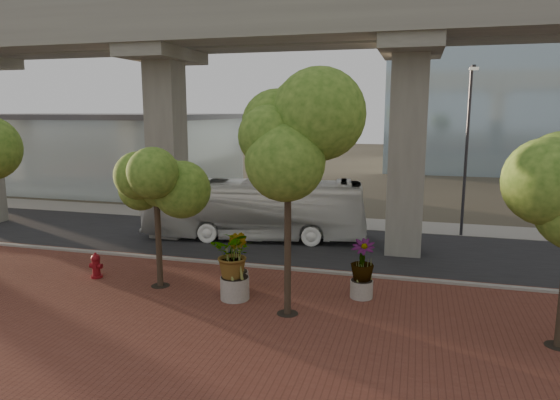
# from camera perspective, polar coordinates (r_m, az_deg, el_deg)

# --- Properties ---
(ground) EXTENTS (160.00, 160.00, 0.00)m
(ground) POSITION_cam_1_polar(r_m,az_deg,el_deg) (23.15, -1.42, -6.32)
(ground) COLOR #3D382D
(ground) RESTS_ON ground
(brick_plaza) EXTENTS (70.00, 13.00, 0.06)m
(brick_plaza) POSITION_cam_1_polar(r_m,az_deg,el_deg) (16.11, -9.91, -13.94)
(brick_plaza) COLOR brown
(brick_plaza) RESTS_ON ground
(asphalt_road) EXTENTS (90.00, 8.00, 0.04)m
(asphalt_road) POSITION_cam_1_polar(r_m,az_deg,el_deg) (24.99, -0.09, -5.02)
(asphalt_road) COLOR black
(asphalt_road) RESTS_ON ground
(curb_strip) EXTENTS (70.00, 0.25, 0.16)m
(curb_strip) POSITION_cam_1_polar(r_m,az_deg,el_deg) (21.31, -2.98, -7.58)
(curb_strip) COLOR gray
(curb_strip) RESTS_ON ground
(far_sidewalk) EXTENTS (90.00, 3.00, 0.06)m
(far_sidewalk) POSITION_cam_1_polar(r_m,az_deg,el_deg) (30.17, 2.70, -2.35)
(far_sidewalk) COLOR gray
(far_sidewalk) RESTS_ON ground
(transit_viaduct) EXTENTS (72.00, 5.60, 12.40)m
(transit_viaduct) POSITION_cam_1_polar(r_m,az_deg,el_deg) (24.13, -0.09, 11.88)
(transit_viaduct) COLOR gray
(transit_viaduct) RESTS_ON ground
(station_pavilion) EXTENTS (23.00, 13.00, 6.30)m
(station_pavilion) POSITION_cam_1_polar(r_m,az_deg,el_deg) (45.80, -20.02, 5.37)
(station_pavilion) COLOR silver
(station_pavilion) RESTS_ON ground
(transit_bus) EXTENTS (11.66, 4.27, 3.18)m
(transit_bus) POSITION_cam_1_polar(r_m,az_deg,el_deg) (25.69, -2.92, -1.02)
(transit_bus) COLOR silver
(transit_bus) RESTS_ON ground
(fire_hydrant) EXTENTS (0.50, 0.45, 1.01)m
(fire_hydrant) POSITION_cam_1_polar(r_m,az_deg,el_deg) (21.12, -20.28, -7.05)
(fire_hydrant) COLOR maroon
(fire_hydrant) RESTS_ON ground
(planter_front) EXTENTS (2.26, 2.26, 2.48)m
(planter_front) POSITION_cam_1_polar(r_m,az_deg,el_deg) (17.43, -5.24, -6.55)
(planter_front) COLOR #9F9890
(planter_front) RESTS_ON ground
(planter_right) EXTENTS (1.96, 1.96, 2.10)m
(planter_right) POSITION_cam_1_polar(r_m,az_deg,el_deg) (17.79, 9.38, -7.10)
(planter_right) COLOR gray
(planter_right) RESTS_ON ground
(planter_left) EXTENTS (2.05, 2.05, 2.25)m
(planter_left) POSITION_cam_1_polar(r_m,az_deg,el_deg) (18.28, -5.11, -6.21)
(planter_left) COLOR #B0AC9F
(planter_left) RESTS_ON ground
(street_tree_near_west) EXTENTS (3.45, 3.45, 5.67)m
(street_tree_near_west) POSITION_cam_1_polar(r_m,az_deg,el_deg) (18.66, -14.02, 2.40)
(street_tree_near_west) COLOR #413225
(street_tree_near_west) RESTS_ON ground
(street_tree_near_east) EXTENTS (4.32, 4.32, 7.50)m
(street_tree_near_east) POSITION_cam_1_polar(r_m,az_deg,el_deg) (15.36, 0.92, 6.43)
(street_tree_near_east) COLOR #413225
(street_tree_near_east) RESTS_ON ground
(streetlamp_west) EXTENTS (0.43, 1.26, 8.67)m
(streetlamp_west) POSITION_cam_1_polar(r_m,az_deg,el_deg) (32.26, -13.95, 7.20)
(streetlamp_west) COLOR #2F2E34
(streetlamp_west) RESTS_ON ground
(streetlamp_east) EXTENTS (0.43, 1.26, 8.71)m
(streetlamp_east) POSITION_cam_1_polar(r_m,az_deg,el_deg) (27.41, 20.62, 6.42)
(streetlamp_east) COLOR #333338
(streetlamp_east) RESTS_ON ground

